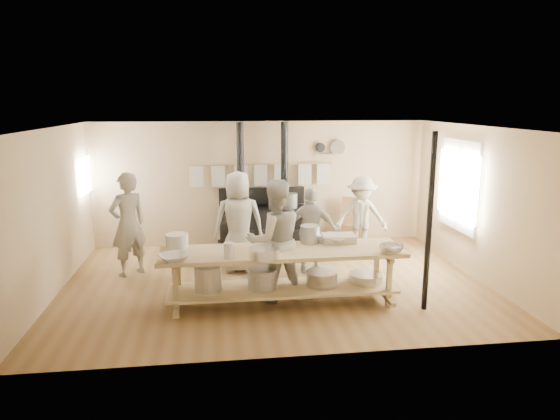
{
  "coord_description": "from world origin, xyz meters",
  "views": [
    {
      "loc": [
        -0.94,
        -7.91,
        2.99
      ],
      "look_at": [
        0.1,
        0.2,
        1.21
      ],
      "focal_mm": 32.0,
      "sensor_mm": 36.0,
      "label": 1
    }
  ],
  "objects_px": {
    "cook_left": "(275,240)",
    "cook_right": "(311,231)",
    "cook_far_left": "(128,224)",
    "chair": "(353,232)",
    "prep_table": "(282,271)",
    "roasting_pan": "(338,238)",
    "cook_by_window": "(361,217)",
    "stove": "(263,223)",
    "cook_center": "(239,222)"
  },
  "relations": [
    {
      "from": "cook_far_left",
      "to": "cook_center",
      "type": "relative_size",
      "value": 1.01
    },
    {
      "from": "chair",
      "to": "roasting_pan",
      "type": "xyz_separation_m",
      "value": [
        -0.96,
        -2.54,
        0.61
      ]
    },
    {
      "from": "cook_left",
      "to": "roasting_pan",
      "type": "height_order",
      "value": "cook_left"
    },
    {
      "from": "cook_far_left",
      "to": "cook_right",
      "type": "bearing_deg",
      "value": 137.59
    },
    {
      "from": "stove",
      "to": "cook_far_left",
      "type": "height_order",
      "value": "stove"
    },
    {
      "from": "cook_center",
      "to": "chair",
      "type": "xyz_separation_m",
      "value": [
        2.46,
        1.28,
        -0.61
      ]
    },
    {
      "from": "stove",
      "to": "roasting_pan",
      "type": "bearing_deg",
      "value": -70.83
    },
    {
      "from": "cook_left",
      "to": "cook_right",
      "type": "distance_m",
      "value": 1.39
    },
    {
      "from": "prep_table",
      "to": "roasting_pan",
      "type": "height_order",
      "value": "roasting_pan"
    },
    {
      "from": "prep_table",
      "to": "roasting_pan",
      "type": "distance_m",
      "value": 1.07
    },
    {
      "from": "stove",
      "to": "cook_by_window",
      "type": "xyz_separation_m",
      "value": [
        1.86,
        -0.8,
        0.27
      ]
    },
    {
      "from": "prep_table",
      "to": "chair",
      "type": "relative_size",
      "value": 3.53
    },
    {
      "from": "cook_far_left",
      "to": "cook_by_window",
      "type": "distance_m",
      "value": 4.38
    },
    {
      "from": "cook_by_window",
      "to": "roasting_pan",
      "type": "relative_size",
      "value": 3.11
    },
    {
      "from": "cook_left",
      "to": "cook_center",
      "type": "height_order",
      "value": "cook_left"
    },
    {
      "from": "stove",
      "to": "cook_by_window",
      "type": "relative_size",
      "value": 1.64
    },
    {
      "from": "cook_left",
      "to": "chair",
      "type": "bearing_deg",
      "value": -136.84
    },
    {
      "from": "cook_right",
      "to": "chair",
      "type": "bearing_deg",
      "value": -116.77
    },
    {
      "from": "cook_far_left",
      "to": "chair",
      "type": "bearing_deg",
      "value": 158.37
    },
    {
      "from": "cook_by_window",
      "to": "chair",
      "type": "height_order",
      "value": "cook_by_window"
    },
    {
      "from": "cook_right",
      "to": "roasting_pan",
      "type": "distance_m",
      "value": 1.07
    },
    {
      "from": "cook_left",
      "to": "cook_right",
      "type": "relative_size",
      "value": 1.22
    },
    {
      "from": "stove",
      "to": "cook_by_window",
      "type": "height_order",
      "value": "stove"
    },
    {
      "from": "stove",
      "to": "cook_by_window",
      "type": "distance_m",
      "value": 2.04
    },
    {
      "from": "cook_by_window",
      "to": "cook_center",
      "type": "bearing_deg",
      "value": -158.93
    },
    {
      "from": "cook_left",
      "to": "cook_by_window",
      "type": "relative_size",
      "value": 1.18
    },
    {
      "from": "cook_center",
      "to": "cook_left",
      "type": "bearing_deg",
      "value": 108.39
    },
    {
      "from": "chair",
      "to": "cook_far_left",
      "type": "bearing_deg",
      "value": -151.26
    },
    {
      "from": "cook_right",
      "to": "cook_by_window",
      "type": "distance_m",
      "value": 1.45
    },
    {
      "from": "cook_left",
      "to": "stove",
      "type": "bearing_deg",
      "value": -101.86
    },
    {
      "from": "cook_by_window",
      "to": "stove",
      "type": "bearing_deg",
      "value": 163.34
    },
    {
      "from": "cook_left",
      "to": "chair",
      "type": "height_order",
      "value": "cook_left"
    },
    {
      "from": "cook_left",
      "to": "roasting_pan",
      "type": "xyz_separation_m",
      "value": [
        1.02,
        0.11,
        -0.03
      ]
    },
    {
      "from": "cook_right",
      "to": "chair",
      "type": "xyz_separation_m",
      "value": [
        1.19,
        1.51,
        -0.47
      ]
    },
    {
      "from": "cook_by_window",
      "to": "roasting_pan",
      "type": "bearing_deg",
      "value": -109.58
    },
    {
      "from": "roasting_pan",
      "to": "stove",
      "type": "bearing_deg",
      "value": 109.17
    },
    {
      "from": "cook_far_left",
      "to": "cook_by_window",
      "type": "height_order",
      "value": "cook_far_left"
    },
    {
      "from": "cook_right",
      "to": "cook_center",
      "type": "bearing_deg",
      "value": 1.26
    },
    {
      "from": "cook_far_left",
      "to": "cook_by_window",
      "type": "xyz_separation_m",
      "value": [
        4.34,
        0.57,
        -0.12
      ]
    },
    {
      "from": "cook_center",
      "to": "roasting_pan",
      "type": "bearing_deg",
      "value": 138.92
    },
    {
      "from": "chair",
      "to": "roasting_pan",
      "type": "bearing_deg",
      "value": -97.56
    },
    {
      "from": "cook_center",
      "to": "cook_right",
      "type": "height_order",
      "value": "cook_center"
    },
    {
      "from": "cook_far_left",
      "to": "prep_table",
      "type": "bearing_deg",
      "value": 109.09
    },
    {
      "from": "cook_left",
      "to": "cook_center",
      "type": "distance_m",
      "value": 1.45
    },
    {
      "from": "cook_by_window",
      "to": "chair",
      "type": "bearing_deg",
      "value": 93.91
    },
    {
      "from": "cook_by_window",
      "to": "cook_far_left",
      "type": "bearing_deg",
      "value": -165.92
    },
    {
      "from": "cook_by_window",
      "to": "cook_right",
      "type": "bearing_deg",
      "value": -137.03
    },
    {
      "from": "cook_far_left",
      "to": "chair",
      "type": "relative_size",
      "value": 1.79
    },
    {
      "from": "cook_far_left",
      "to": "cook_right",
      "type": "xyz_separation_m",
      "value": [
        3.18,
        -0.28,
        -0.15
      ]
    },
    {
      "from": "roasting_pan",
      "to": "cook_by_window",
      "type": "bearing_deg",
      "value": 63.87
    }
  ]
}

